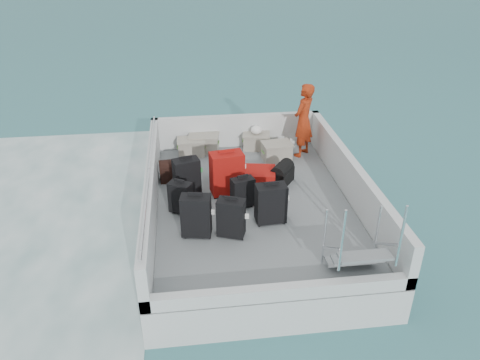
# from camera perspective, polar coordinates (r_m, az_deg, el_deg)

# --- Properties ---
(ground) EXTENTS (160.00, 160.00, 0.00)m
(ground) POSITION_cam_1_polar(r_m,az_deg,el_deg) (8.52, 1.55, -6.24)
(ground) COLOR #195258
(ground) RESTS_ON ground
(ferry_hull) EXTENTS (3.60, 5.00, 0.60)m
(ferry_hull) POSITION_cam_1_polar(r_m,az_deg,el_deg) (8.36, 1.57, -4.55)
(ferry_hull) COLOR silver
(ferry_hull) RESTS_ON ground
(deck) EXTENTS (3.30, 4.70, 0.02)m
(deck) POSITION_cam_1_polar(r_m,az_deg,el_deg) (8.19, 1.60, -2.73)
(deck) COLOR gray
(deck) RESTS_ON ferry_hull
(deck_fittings) EXTENTS (3.60, 5.00, 0.90)m
(deck_fittings) POSITION_cam_1_polar(r_m,az_deg,el_deg) (7.78, 4.52, -1.37)
(deck_fittings) COLOR silver
(deck_fittings) RESTS_ON deck
(suitcase_0) EXTENTS (0.49, 0.33, 0.70)m
(suitcase_0) POSITION_cam_1_polar(r_m,az_deg,el_deg) (7.18, -5.37, -4.44)
(suitcase_0) COLOR black
(suitcase_0) RESTS_ON deck
(suitcase_1) EXTENTS (0.43, 0.37, 0.56)m
(suitcase_1) POSITION_cam_1_polar(r_m,az_deg,el_deg) (7.81, -7.25, -2.20)
(suitcase_1) COLOR black
(suitcase_1) RESTS_ON deck
(suitcase_2) EXTENTS (0.51, 0.38, 0.66)m
(suitcase_2) POSITION_cam_1_polar(r_m,az_deg,el_deg) (8.36, -6.51, 0.44)
(suitcase_2) COLOR black
(suitcase_2) RESTS_ON deck
(suitcase_3) EXTENTS (0.47, 0.37, 0.63)m
(suitcase_3) POSITION_cam_1_polar(r_m,az_deg,el_deg) (7.16, -1.09, -4.71)
(suitcase_3) COLOR black
(suitcase_3) RESTS_ON deck
(suitcase_5) EXTENTS (0.62, 0.43, 0.78)m
(suitcase_5) POSITION_cam_1_polar(r_m,az_deg,el_deg) (8.27, -1.61, 0.79)
(suitcase_5) COLOR #A8120C
(suitcase_5) RESTS_ON deck
(suitcase_6) EXTENTS (0.50, 0.31, 0.67)m
(suitcase_6) POSITION_cam_1_polar(r_m,az_deg,el_deg) (7.50, 3.78, -2.93)
(suitcase_6) COLOR black
(suitcase_6) RESTS_ON deck
(suitcase_7) EXTENTS (0.42, 0.31, 0.54)m
(suitcase_7) POSITION_cam_1_polar(r_m,az_deg,el_deg) (7.92, 0.33, -1.56)
(suitcase_7) COLOR black
(suitcase_7) RESTS_ON deck
(suitcase_8) EXTENTS (0.90, 0.68, 0.32)m
(suitcase_8) POSITION_cam_1_polar(r_m,az_deg,el_deg) (8.63, 1.58, 0.29)
(suitcase_8) COLOR #A8120C
(suitcase_8) RESTS_ON deck
(duffel_0) EXTENTS (0.61, 0.35, 0.32)m
(duffel_0) POSITION_cam_1_polar(r_m,az_deg,el_deg) (8.91, -7.88, 0.98)
(duffel_0) COLOR black
(duffel_0) RESTS_ON deck
(duffel_1) EXTENTS (0.46, 0.36, 0.32)m
(duffel_1) POSITION_cam_1_polar(r_m,az_deg,el_deg) (8.84, -2.07, 1.02)
(duffel_1) COLOR black
(duffel_1) RESTS_ON deck
(duffel_2) EXTENTS (0.53, 0.57, 0.32)m
(duffel_2) POSITION_cam_1_polar(r_m,az_deg,el_deg) (8.74, 5.13, 0.57)
(duffel_2) COLOR black
(duffel_2) RESTS_ON deck
(crate_0) EXTENTS (0.54, 0.38, 0.32)m
(crate_0) POSITION_cam_1_polar(r_m,az_deg,el_deg) (9.86, -5.94, 3.93)
(crate_0) COLOR #9E9789
(crate_0) RESTS_ON deck
(crate_1) EXTENTS (0.65, 0.50, 0.36)m
(crate_1) POSITION_cam_1_polar(r_m,az_deg,el_deg) (9.99, -4.42, 4.43)
(crate_1) COLOR #9E9789
(crate_1) RESTS_ON deck
(crate_2) EXTENTS (0.59, 0.46, 0.32)m
(crate_2) POSITION_cam_1_polar(r_m,az_deg,el_deg) (10.10, 1.98, 4.67)
(crate_2) COLOR #9E9789
(crate_2) RESTS_ON deck
(crate_3) EXTENTS (0.60, 0.45, 0.34)m
(crate_3) POSITION_cam_1_polar(r_m,az_deg,el_deg) (9.64, 4.50, 3.43)
(crate_3) COLOR #9E9789
(crate_3) RESTS_ON deck
(yellow_bag) EXTENTS (0.28, 0.26, 0.22)m
(yellow_bag) POSITION_cam_1_polar(r_m,az_deg,el_deg) (9.87, 4.71, 3.69)
(yellow_bag) COLOR yellow
(yellow_bag) RESTS_ON deck
(white_bag) EXTENTS (0.24, 0.24, 0.18)m
(white_bag) POSITION_cam_1_polar(r_m,az_deg,el_deg) (10.00, 2.00, 5.98)
(white_bag) COLOR white
(white_bag) RESTS_ON crate_2
(passenger) EXTENTS (0.65, 0.66, 1.53)m
(passenger) POSITION_cam_1_polar(r_m,az_deg,el_deg) (9.68, 7.75, 7.21)
(passenger) COLOR red
(passenger) RESTS_ON deck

